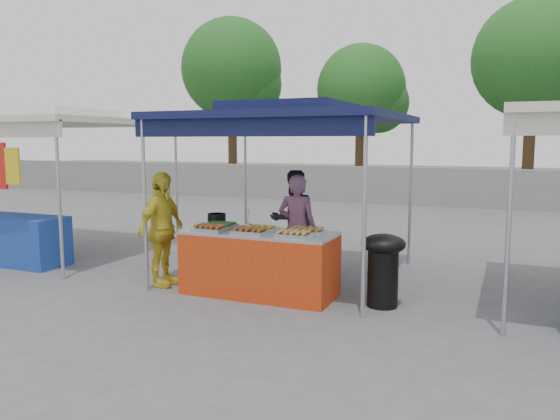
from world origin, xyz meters
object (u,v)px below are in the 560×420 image
at_px(cooking_pot, 217,219).
at_px(customer_person, 161,229).
at_px(vendor_table, 259,263).
at_px(wok_burner, 383,264).
at_px(helper_man, 293,219).
at_px(vendor_woman, 297,228).

distance_m(cooking_pot, customer_person, 0.78).
height_order(vendor_table, cooking_pot, cooking_pot).
xyz_separation_m(wok_burner, customer_person, (-3.06, -0.24, 0.27)).
distance_m(wok_burner, helper_man, 2.36).
height_order(wok_burner, vendor_woman, vendor_woman).
xyz_separation_m(vendor_table, helper_man, (-0.17, 1.65, 0.36)).
xyz_separation_m(wok_burner, vendor_woman, (-1.42, 0.75, 0.24)).
xyz_separation_m(vendor_woman, helper_man, (-0.37, 0.77, 0.01)).
relative_size(cooking_pot, vendor_woman, 0.16).
distance_m(cooking_pot, vendor_woman, 1.16).
relative_size(wok_burner, customer_person, 0.57).
height_order(cooking_pot, vendor_woman, vendor_woman).
relative_size(vendor_table, cooking_pot, 7.81).
relative_size(wok_burner, helper_man, 0.58).
bearing_deg(cooking_pot, customer_person, -143.10).
height_order(vendor_table, wok_burner, wok_burner).
bearing_deg(vendor_woman, cooking_pot, 22.52).
xyz_separation_m(cooking_pot, vendor_woman, (1.02, 0.53, -0.15)).
bearing_deg(wok_burner, helper_man, 127.92).
relative_size(vendor_table, customer_person, 1.25).
height_order(cooking_pot, customer_person, customer_person).
distance_m(cooking_pot, wok_burner, 2.48).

